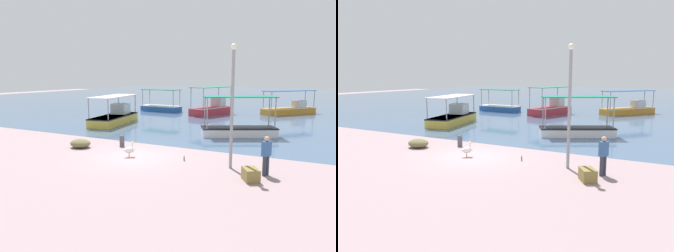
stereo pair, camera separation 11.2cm
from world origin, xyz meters
The scene contains 14 objects.
ground centered at (0.00, 0.00, 0.00)m, with size 120.00×120.00×0.00m, color gray.
harbor_water centered at (0.00, 48.00, 0.00)m, with size 110.00×90.00×0.00m, color #445F81.
fishing_boat_far_right centered at (-7.98, 8.98, 0.61)m, with size 3.08×6.22×2.40m.
fishing_boat_far_left centered at (3.15, 8.25, 0.51)m, with size 5.28×3.85×2.74m.
fishing_boat_near_left centered at (4.47, 23.61, 0.56)m, with size 5.26×5.95×2.50m.
fishing_boat_near_right centered at (-2.82, 19.20, 0.67)m, with size 3.39×5.62×2.91m.
fishing_boat_center centered at (-9.28, 19.57, 0.49)m, with size 4.86×2.12×2.49m.
pelican centered at (-0.19, -0.16, 0.38)m, with size 0.61×0.68×0.80m.
lamp_post centered at (5.03, 0.27, 3.13)m, with size 0.28×0.28×5.54m.
mooring_bollard centered at (-1.99, 1.67, 0.38)m, with size 0.30×0.30×0.71m.
fisherman_standing centered at (6.67, -0.13, 0.91)m, with size 0.38×0.46×1.69m.
net_pile centered at (-3.96, 0.30, 0.25)m, with size 1.23×1.05×0.50m, color brown.
cargo_crate centered at (6.29, -1.12, 0.26)m, with size 0.81×0.55×0.51m, color olive.
glass_bottle centered at (2.64, 0.44, 0.11)m, with size 0.07×0.07×0.27m.
Camera 1 is at (9.25, -13.81, 4.21)m, focal length 35.00 mm.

